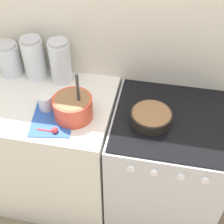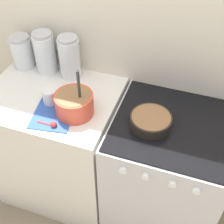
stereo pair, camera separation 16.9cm
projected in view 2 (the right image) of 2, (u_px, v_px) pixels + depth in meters
wall_back at (132, 40)px, 1.82m from camera, size 4.60×0.05×2.40m
countertop_cabinet at (59, 146)px, 2.19m from camera, size 0.80×0.63×0.93m
stove at (164, 175)px, 2.02m from camera, size 0.67×0.64×0.93m
mixing_bowl at (74, 103)px, 1.71m from camera, size 0.21×0.21×0.30m
baking_pan at (151, 121)px, 1.67m from camera, size 0.23×0.23×0.06m
storage_jar_left at (23, 54)px, 2.03m from camera, size 0.14×0.14×0.22m
storage_jar_middle at (45, 55)px, 1.97m from camera, size 0.13×0.13×0.28m
storage_jar_right at (70, 60)px, 1.93m from camera, size 0.13×0.13×0.28m
tin_can at (50, 97)px, 1.79m from camera, size 0.08×0.08×0.10m
recipe_page at (54, 113)px, 1.76m from camera, size 0.27×0.32×0.01m
measuring_spoon at (52, 124)px, 1.67m from camera, size 0.12×0.04×0.04m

